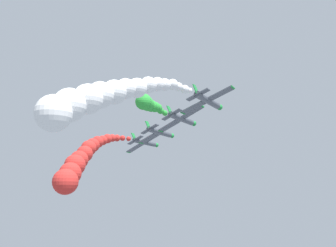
{
  "coord_description": "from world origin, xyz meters",
  "views": [
    {
      "loc": [
        34.12,
        -67.06,
        99.49
      ],
      "look_at": [
        0.0,
        0.0,
        112.96
      ],
      "focal_mm": 42.34,
      "sensor_mm": 36.0,
      "label": 1
    }
  ],
  "objects_px": {
    "airplane_lead": "(145,142)",
    "airplane_right_inner": "(182,119)",
    "airplane_left_outer": "(208,101)",
    "airplane_left_inner": "(160,132)"
  },
  "relations": [
    {
      "from": "airplane_lead",
      "to": "airplane_right_inner",
      "type": "distance_m",
      "value": 20.31
    },
    {
      "from": "airplane_lead",
      "to": "airplane_left_outer",
      "type": "distance_m",
      "value": 30.22
    },
    {
      "from": "airplane_left_inner",
      "to": "airplane_left_outer",
      "type": "xyz_separation_m",
      "value": [
        15.17,
        -11.86,
        2.45
      ]
    },
    {
      "from": "airplane_lead",
      "to": "airplane_left_inner",
      "type": "distance_m",
      "value": 10.85
    },
    {
      "from": "airplane_left_outer",
      "to": "airplane_right_inner",
      "type": "bearing_deg",
      "value": 140.58
    },
    {
      "from": "airplane_left_inner",
      "to": "airplane_right_inner",
      "type": "relative_size",
      "value": 1.0
    },
    {
      "from": "airplane_left_inner",
      "to": "airplane_right_inner",
      "type": "distance_m",
      "value": 9.51
    },
    {
      "from": "airplane_lead",
      "to": "airplane_left_outer",
      "type": "relative_size",
      "value": 1.0
    },
    {
      "from": "airplane_left_inner",
      "to": "airplane_right_inner",
      "type": "height_order",
      "value": "airplane_right_inner"
    },
    {
      "from": "airplane_lead",
      "to": "airplane_left_inner",
      "type": "xyz_separation_m",
      "value": [
        7.85,
        -7.45,
        0.78
      ]
    }
  ]
}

